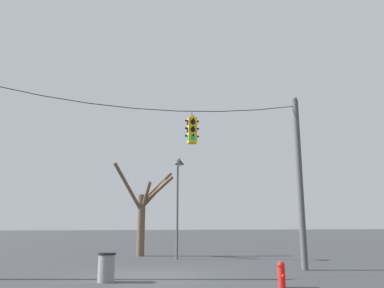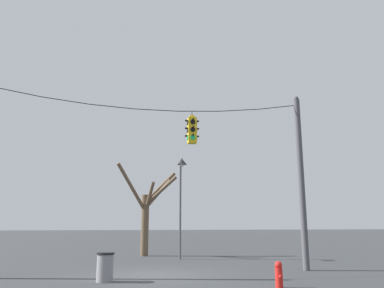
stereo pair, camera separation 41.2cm
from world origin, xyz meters
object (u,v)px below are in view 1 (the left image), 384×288
object	(u,v)px
fire_hydrant	(281,274)
trash_bin	(106,267)
bare_tree	(144,211)
utility_pole_right	(300,180)
traffic_light_near_right_pole	(192,130)
street_lamp	(178,182)

from	to	relation	value
fire_hydrant	trash_bin	distance (m)	5.51
bare_tree	fire_hydrant	distance (m)	12.31
bare_tree	fire_hydrant	size ratio (longest dim) A/B	6.99
utility_pole_right	bare_tree	world-z (taller)	utility_pole_right
traffic_light_near_right_pole	fire_hydrant	world-z (taller)	traffic_light_near_right_pole
utility_pole_right	fire_hydrant	xyz separation A→B (m)	(-2.76, -3.73, -3.28)
utility_pole_right	traffic_light_near_right_pole	size ratio (longest dim) A/B	5.42
fire_hydrant	trash_bin	xyz separation A→B (m)	(-5.08, 2.12, 0.08)
street_lamp	bare_tree	distance (m)	3.36
bare_tree	trash_bin	xyz separation A→B (m)	(-1.93, -9.57, -2.13)
bare_tree	trash_bin	bearing A→B (deg)	-101.42
bare_tree	utility_pole_right	bearing A→B (deg)	-53.39
street_lamp	bare_tree	world-z (taller)	street_lamp
utility_pole_right	bare_tree	distance (m)	9.97
utility_pole_right	fire_hydrant	distance (m)	5.68
fire_hydrant	bare_tree	bearing A→B (deg)	105.09
traffic_light_near_right_pole	fire_hydrant	bearing A→B (deg)	-62.85
trash_bin	utility_pole_right	bearing A→B (deg)	11.61
traffic_light_near_right_pole	trash_bin	size ratio (longest dim) A/B	1.48
street_lamp	fire_hydrant	size ratio (longest dim) A/B	7.09
traffic_light_near_right_pole	street_lamp	size ratio (longest dim) A/B	0.25
utility_pole_right	traffic_light_near_right_pole	distance (m)	5.06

